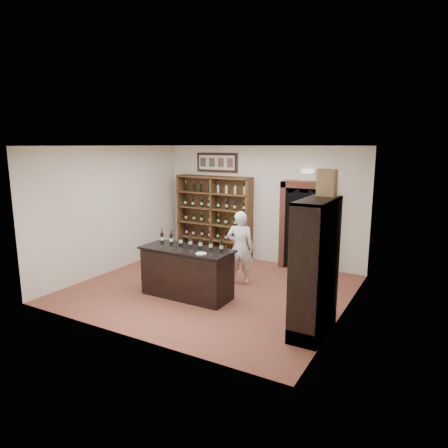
{
  "coord_description": "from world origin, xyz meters",
  "views": [
    {
      "loc": [
        4.23,
        -6.91,
        3.02
      ],
      "look_at": [
        0.15,
        0.3,
        1.37
      ],
      "focal_mm": 32.0,
      "sensor_mm": 36.0,
      "label": 1
    }
  ],
  "objects_px": {
    "counter_bottle_0": "(162,238)",
    "side_cabinet": "(316,289)",
    "tasting_counter": "(187,273)",
    "wine_shelf": "(215,216)",
    "wine_crate": "(327,183)",
    "shopkeeper": "(240,248)"
  },
  "relations": [
    {
      "from": "tasting_counter",
      "to": "wine_crate",
      "type": "xyz_separation_m",
      "value": [
        2.71,
        0.1,
        1.93
      ]
    },
    {
      "from": "counter_bottle_0",
      "to": "shopkeeper",
      "type": "bearing_deg",
      "value": 39.65
    },
    {
      "from": "side_cabinet",
      "to": "wine_shelf",
      "type": "bearing_deg",
      "value": 139.79
    },
    {
      "from": "shopkeeper",
      "to": "side_cabinet",
      "type": "bearing_deg",
      "value": 125.78
    },
    {
      "from": "tasting_counter",
      "to": "side_cabinet",
      "type": "bearing_deg",
      "value": -6.28
    },
    {
      "from": "shopkeeper",
      "to": "tasting_counter",
      "type": "bearing_deg",
      "value": 45.68
    },
    {
      "from": "tasting_counter",
      "to": "shopkeeper",
      "type": "xyz_separation_m",
      "value": [
        0.57,
        1.22,
        0.32
      ]
    },
    {
      "from": "tasting_counter",
      "to": "counter_bottle_0",
      "type": "relative_size",
      "value": 6.27
    },
    {
      "from": "wine_crate",
      "to": "tasting_counter",
      "type": "bearing_deg",
      "value": -167.73
    },
    {
      "from": "counter_bottle_0",
      "to": "tasting_counter",
      "type": "bearing_deg",
      "value": -11.24
    },
    {
      "from": "side_cabinet",
      "to": "wine_crate",
      "type": "height_order",
      "value": "wine_crate"
    },
    {
      "from": "wine_shelf",
      "to": "side_cabinet",
      "type": "height_order",
      "value": "same"
    },
    {
      "from": "counter_bottle_0",
      "to": "side_cabinet",
      "type": "height_order",
      "value": "side_cabinet"
    },
    {
      "from": "wine_shelf",
      "to": "tasting_counter",
      "type": "xyz_separation_m",
      "value": [
        1.1,
        -2.93,
        -0.61
      ]
    },
    {
      "from": "wine_shelf",
      "to": "counter_bottle_0",
      "type": "xyz_separation_m",
      "value": [
        0.38,
        -2.79,
        0.01
      ]
    },
    {
      "from": "wine_shelf",
      "to": "shopkeeper",
      "type": "xyz_separation_m",
      "value": [
        1.67,
        -1.72,
        -0.29
      ]
    },
    {
      "from": "wine_shelf",
      "to": "wine_crate",
      "type": "bearing_deg",
      "value": -36.66
    },
    {
      "from": "tasting_counter",
      "to": "counter_bottle_0",
      "type": "height_order",
      "value": "counter_bottle_0"
    },
    {
      "from": "tasting_counter",
      "to": "wine_crate",
      "type": "relative_size",
      "value": 4.27
    },
    {
      "from": "shopkeeper",
      "to": "wine_crate",
      "type": "height_order",
      "value": "wine_crate"
    },
    {
      "from": "tasting_counter",
      "to": "wine_shelf",
      "type": "bearing_deg",
      "value": 110.56
    },
    {
      "from": "counter_bottle_0",
      "to": "side_cabinet",
      "type": "relative_size",
      "value": 0.14
    }
  ]
}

